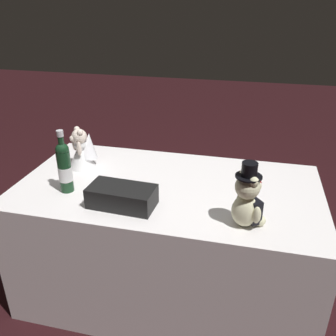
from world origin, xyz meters
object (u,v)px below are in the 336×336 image
object	(u,v)px
teddy_bear_groom	(248,200)
gift_case_black	(122,196)
teddy_bear_bride	(83,149)
signing_pen	(257,177)
champagne_bottle	(64,167)

from	to	relation	value
teddy_bear_groom	gift_case_black	world-z (taller)	teddy_bear_groom
teddy_bear_bride	gift_case_black	size ratio (longest dim) A/B	0.74
teddy_bear_bride	gift_case_black	xyz separation A→B (m)	(-0.36, 0.36, -0.06)
teddy_bear_groom	gift_case_black	distance (m)	0.58
teddy_bear_bride	signing_pen	distance (m)	0.99
teddy_bear_bride	champagne_bottle	xyz separation A→B (m)	(-0.04, 0.29, 0.03)
champagne_bottle	teddy_bear_groom	bearing A→B (deg)	173.96
teddy_bear_groom	signing_pen	size ratio (longest dim) A/B	1.98
teddy_bear_bride	gift_case_black	world-z (taller)	teddy_bear_bride
signing_pen	gift_case_black	size ratio (longest dim) A/B	0.47
teddy_bear_bride	teddy_bear_groom	bearing A→B (deg)	157.72
teddy_bear_groom	gift_case_black	xyz separation A→B (m)	(0.57, -0.02, -0.07)
teddy_bear_groom	gift_case_black	size ratio (longest dim) A/B	0.93
teddy_bear_bride	gift_case_black	bearing A→B (deg)	135.38
champagne_bottle	gift_case_black	size ratio (longest dim) A/B	1.01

